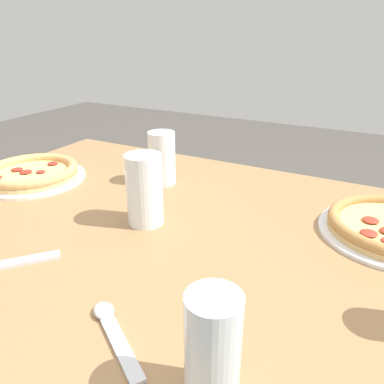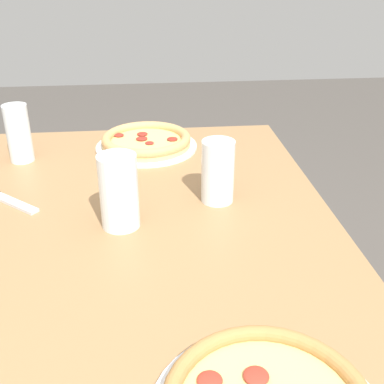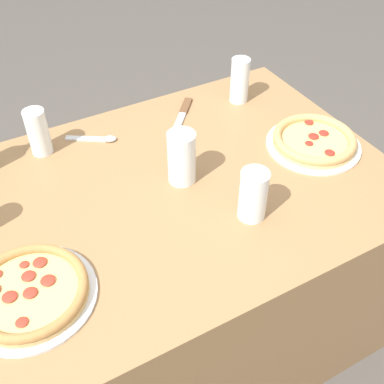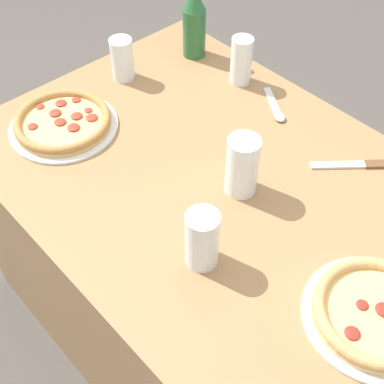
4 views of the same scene
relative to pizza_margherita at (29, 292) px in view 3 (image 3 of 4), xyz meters
name	(u,v)px [view 3 (image 3 of 4)]	position (x,y,z in m)	size (l,w,h in m)	color
ground_plane	(175,328)	(-0.43, -0.17, -0.73)	(8.00, 8.00, 0.00)	#4C4742
table	(172,269)	(-0.43, -0.17, -0.37)	(1.26, 0.87, 0.71)	#997047
pizza_margherita	(29,292)	(0.00, 0.00, 0.00)	(0.29, 0.29, 0.04)	silver
pizza_pepperoni	(314,141)	(-0.90, -0.13, 0.00)	(0.28, 0.28, 0.04)	silver
glass_red_wine	(182,159)	(-0.48, -0.19, 0.05)	(0.08, 0.08, 0.15)	white
glass_mango_juice	(240,82)	(-0.84, -0.46, 0.05)	(0.06, 0.06, 0.15)	white
glass_iced_tea	(253,197)	(-0.57, 0.02, 0.05)	(0.07, 0.07, 0.14)	white
glass_lemonade	(38,134)	(-0.17, -0.50, 0.05)	(0.06, 0.06, 0.14)	white
knife	(182,115)	(-0.63, -0.47, -0.02)	(0.17, 0.19, 0.01)	brown
spoon	(98,139)	(-0.34, -0.48, -0.01)	(0.15, 0.11, 0.01)	silver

